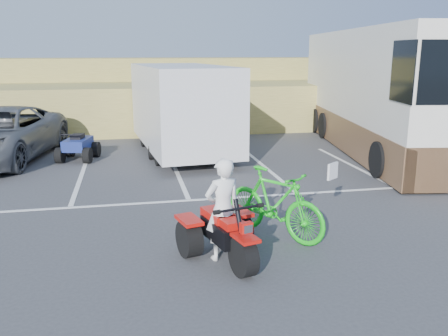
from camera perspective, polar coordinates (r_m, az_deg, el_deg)
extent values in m
plane|color=#3C3C3F|center=(9.02, -2.24, -8.48)|extent=(100.00, 100.00, 0.00)
cube|color=white|center=(13.75, -16.89, -1.19)|extent=(0.12, 5.00, 0.01)
cube|color=white|center=(13.74, -5.63, -0.65)|extent=(0.12, 5.00, 0.01)
cube|color=white|center=(14.26, 5.22, -0.11)|extent=(0.12, 5.00, 0.01)
cube|color=white|center=(15.24, 15.00, 0.39)|extent=(0.12, 5.00, 0.01)
cube|color=white|center=(16.61, 23.38, 0.80)|extent=(0.12, 5.00, 0.01)
cube|color=white|center=(11.26, -4.23, -3.90)|extent=(28.00, 0.12, 0.01)
cube|color=olive|center=(22.41, -8.14, 7.49)|extent=(40.00, 6.00, 2.00)
cube|color=olive|center=(25.82, -8.71, 10.52)|extent=(40.00, 4.00, 2.20)
imported|color=white|center=(7.90, -0.15, -4.99)|extent=(0.72, 0.57, 1.75)
imported|color=#14BF19|center=(8.95, 6.09, -4.23)|extent=(1.81, 2.14, 1.32)
cube|color=silver|center=(16.26, -5.13, 7.51)|extent=(3.19, 6.61, 2.66)
cylinder|color=black|center=(16.45, -5.03, 3.09)|extent=(2.40, 0.98, 0.74)
cube|color=silver|center=(17.74, 18.46, 8.86)|extent=(4.64, 11.67, 4.09)
cube|color=brown|center=(17.91, 18.10, 4.16)|extent=(4.69, 11.68, 1.14)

